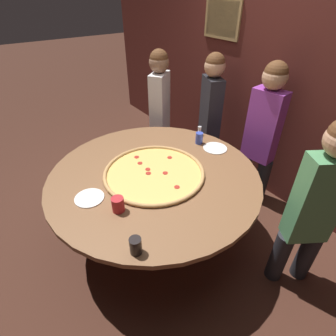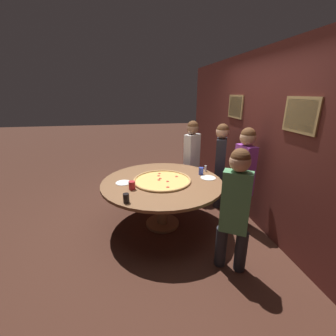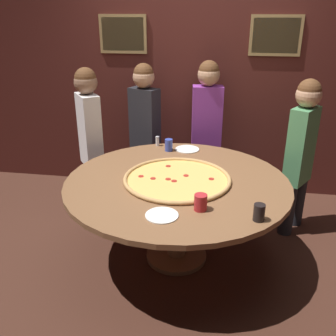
# 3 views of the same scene
# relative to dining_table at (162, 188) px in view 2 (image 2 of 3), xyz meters

# --- Properties ---
(ground_plane) EXTENTS (24.00, 24.00, 0.00)m
(ground_plane) POSITION_rel_dining_table_xyz_m (0.00, 0.00, -0.63)
(ground_plane) COLOR #422319
(back_wall) EXTENTS (6.40, 0.08, 2.60)m
(back_wall) POSITION_rel_dining_table_xyz_m (0.00, 1.50, 0.68)
(back_wall) COLOR #4C1E19
(back_wall) RESTS_ON ground_plane
(dining_table) EXTENTS (1.79, 1.79, 0.74)m
(dining_table) POSITION_rel_dining_table_xyz_m (0.00, 0.00, 0.00)
(dining_table) COLOR brown
(dining_table) RESTS_ON ground_plane
(giant_pizza) EXTENTS (0.86, 0.86, 0.03)m
(giant_pizza) POSITION_rel_dining_table_xyz_m (-0.00, -0.00, 0.12)
(giant_pizza) COLOR #EAB75B
(giant_pizza) RESTS_ON dining_table
(drink_cup_centre_back) EXTENTS (0.07, 0.07, 0.11)m
(drink_cup_centre_back) POSITION_rel_dining_table_xyz_m (0.60, -0.52, 0.17)
(drink_cup_centre_back) COLOR black
(drink_cup_centre_back) RESTS_ON dining_table
(drink_cup_near_right) EXTENTS (0.09, 0.09, 0.11)m
(drink_cup_near_right) POSITION_rel_dining_table_xyz_m (0.22, -0.45, 0.17)
(drink_cup_near_right) COLOR #B22328
(drink_cup_near_right) RESTS_ON dining_table
(drink_cup_near_left) EXTENTS (0.07, 0.07, 0.12)m
(drink_cup_near_left) POSITION_rel_dining_table_xyz_m (-0.17, 0.66, 0.17)
(drink_cup_near_left) COLOR #384CB7
(drink_cup_near_left) RESTS_ON dining_table
(white_plate_left_side) EXTENTS (0.23, 0.23, 0.01)m
(white_plate_left_side) POSITION_rel_dining_table_xyz_m (-0.00, 0.72, 0.11)
(white_plate_left_side) COLOR white
(white_plate_left_side) RESTS_ON dining_table
(white_plate_right_side) EXTENTS (0.22, 0.22, 0.01)m
(white_plate_right_side) POSITION_rel_dining_table_xyz_m (-0.02, -0.57, 0.11)
(white_plate_right_side) COLOR white
(white_plate_right_side) RESTS_ON dining_table
(condiment_shaker) EXTENTS (0.04, 0.04, 0.10)m
(condiment_shaker) POSITION_rel_dining_table_xyz_m (-0.31, 0.78, 0.16)
(condiment_shaker) COLOR silver
(condiment_shaker) RESTS_ON dining_table
(diner_far_left) EXTENTS (0.31, 0.38, 1.46)m
(diner_far_left) POSITION_rel_dining_table_xyz_m (1.04, 0.65, 0.20)
(diner_far_left) COLOR #232328
(diner_far_left) RESTS_ON ground_plane
(diner_side_right) EXTENTS (0.39, 0.23, 1.53)m
(diner_side_right) POSITION_rel_dining_table_xyz_m (0.15, 1.22, 0.24)
(diner_side_right) COLOR #232328
(diner_side_right) RESTS_ON ground_plane
(diner_centre_back) EXTENTS (0.33, 0.38, 1.50)m
(diner_centre_back) POSITION_rel_dining_table_xyz_m (-0.99, 0.73, 0.22)
(diner_centre_back) COLOR #232328
(diner_centre_back) RESTS_ON ground_plane
(diner_far_right) EXTENTS (0.39, 0.28, 1.50)m
(diner_far_right) POSITION_rel_dining_table_xyz_m (-0.51, 1.12, 0.22)
(diner_far_right) COLOR #232328
(diner_far_right) RESTS_ON ground_plane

